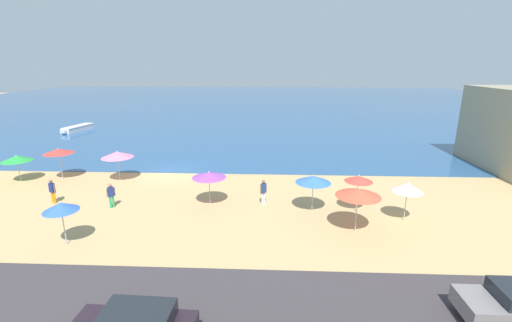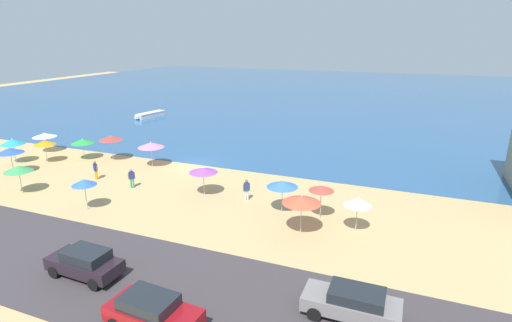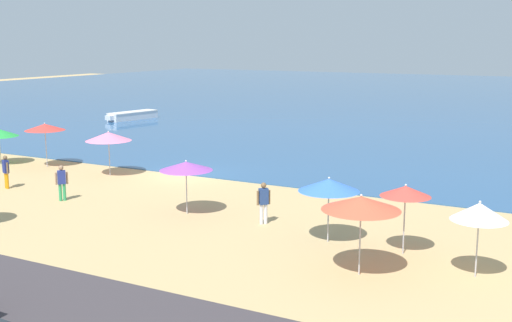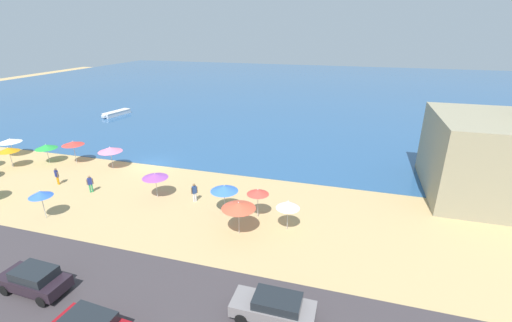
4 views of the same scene
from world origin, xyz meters
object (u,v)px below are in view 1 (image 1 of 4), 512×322
(beach_umbrella_12, at_px, (313,179))
(beach_umbrella_11, at_px, (117,155))
(beach_umbrella_7, at_px, (61,207))
(bather_0, at_px, (111,194))
(bather_2, at_px, (52,190))
(skiff_nearshore, at_px, (78,128))
(beach_umbrella_14, at_px, (358,192))
(beach_umbrella_13, at_px, (58,151))
(beach_umbrella_9, at_px, (209,175))
(beach_umbrella_3, at_px, (359,179))
(bather_3, at_px, (263,191))
(beach_umbrella_2, at_px, (408,187))
(beach_umbrella_0, at_px, (17,158))

(beach_umbrella_12, bearing_deg, beach_umbrella_11, 160.39)
(beach_umbrella_7, height_order, bather_0, beach_umbrella_7)
(bather_2, distance_m, skiff_nearshore, 27.67)
(beach_umbrella_11, distance_m, beach_umbrella_14, 18.68)
(bather_0, bearing_deg, beach_umbrella_12, 0.29)
(beach_umbrella_13, xyz_separation_m, bather_2, (2.41, -4.95, -1.39))
(beach_umbrella_9, bearing_deg, beach_umbrella_14, -21.17)
(beach_umbrella_13, bearing_deg, skiff_nearshore, 116.37)
(beach_umbrella_14, xyz_separation_m, bather_0, (-15.09, 2.59, -1.39))
(bather_0, bearing_deg, beach_umbrella_9, 7.44)
(beach_umbrella_3, xyz_separation_m, beach_umbrella_14, (-0.66, -2.62, 0.10))
(beach_umbrella_3, distance_m, beach_umbrella_9, 9.50)
(beach_umbrella_7, relative_size, beach_umbrella_13, 0.93)
(beach_umbrella_14, relative_size, skiff_nearshore, 0.48)
(beach_umbrella_9, xyz_separation_m, beach_umbrella_11, (-8.11, 4.52, 0.08))
(beach_umbrella_9, distance_m, bather_0, 6.44)
(beach_umbrella_11, relative_size, bather_3, 1.46)
(beach_umbrella_11, bearing_deg, beach_umbrella_12, -19.61)
(beach_umbrella_2, height_order, beach_umbrella_3, beach_umbrella_3)
(beach_umbrella_14, xyz_separation_m, bather_3, (-5.24, 3.58, -1.36))
(beach_umbrella_2, height_order, beach_umbrella_11, beach_umbrella_11)
(beach_umbrella_7, bearing_deg, beach_umbrella_11, 98.83)
(beach_umbrella_2, xyz_separation_m, bather_3, (-8.48, 2.06, -1.14))
(beach_umbrella_13, bearing_deg, beach_umbrella_7, -57.98)
(bather_3, bearing_deg, bather_0, -174.23)
(beach_umbrella_2, xyz_separation_m, beach_umbrella_9, (-12.04, 1.89, -0.04))
(beach_umbrella_13, bearing_deg, beach_umbrella_3, -13.64)
(beach_umbrella_7, relative_size, bather_0, 1.45)
(beach_umbrella_11, height_order, bather_0, beach_umbrella_11)
(beach_umbrella_3, relative_size, bather_2, 1.48)
(beach_umbrella_3, xyz_separation_m, skiff_nearshore, (-32.23, 25.29, -1.79))
(beach_umbrella_2, bearing_deg, beach_umbrella_3, 156.87)
(beach_umbrella_0, bearing_deg, beach_umbrella_3, -10.53)
(beach_umbrella_3, relative_size, bather_3, 1.45)
(beach_umbrella_0, height_order, bather_2, beach_umbrella_0)
(beach_umbrella_0, height_order, beach_umbrella_12, beach_umbrella_12)
(beach_umbrella_2, bearing_deg, beach_umbrella_14, -154.91)
(beach_umbrella_14, relative_size, bather_2, 1.56)
(beach_umbrella_2, xyz_separation_m, beach_umbrella_3, (-2.58, 1.10, 0.11))
(bather_0, bearing_deg, bather_3, 5.77)
(bather_0, relative_size, bather_3, 0.97)
(beach_umbrella_3, height_order, bather_2, beach_umbrella_3)
(beach_umbrella_11, bearing_deg, bather_2, -116.50)
(bather_0, xyz_separation_m, skiff_nearshore, (-16.48, 25.32, -0.50))
(beach_umbrella_0, height_order, beach_umbrella_13, beach_umbrella_13)
(bather_2, relative_size, skiff_nearshore, 0.31)
(skiff_nearshore, bearing_deg, beach_umbrella_9, -47.09)
(bather_0, bearing_deg, beach_umbrella_13, 140.56)
(beach_umbrella_13, xyz_separation_m, bather_3, (16.48, -4.47, -1.37))
(beach_umbrella_7, relative_size, skiff_nearshore, 0.44)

